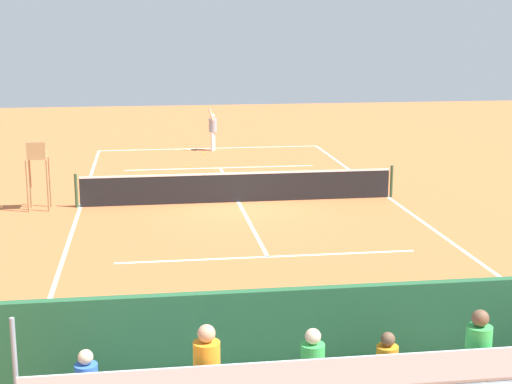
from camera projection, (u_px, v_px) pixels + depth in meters
The scene contains 10 objects.
ground_plane at pixel (238, 202), 25.07m from camera, with size 60.00×60.00×0.00m, color #BC6033.
court_line_markings at pixel (238, 202), 25.10m from camera, with size 10.10×22.20×0.01m.
tennis_net at pixel (238, 187), 24.96m from camera, with size 10.30×0.10×1.07m.
backdrop_wall at pixel (354, 351), 11.32m from camera, with size 18.00×0.16×2.00m, color #235633.
umpire_chair at pixel (38, 168), 23.76m from camera, with size 0.67×0.67×2.14m.
courtside_bench at pixel (437, 352), 12.34m from camera, with size 1.80×0.40×0.93m.
tennis_player at pixel (213, 128), 34.89m from camera, with size 0.47×0.55×1.93m.
tennis_racket at pixel (189, 150), 35.23m from camera, with size 0.54×0.49×0.03m.
tennis_ball_near at pixel (189, 166), 31.24m from camera, with size 0.07×0.07×0.07m, color #CCDB33.
tennis_ball_far at pixel (203, 153), 34.12m from camera, with size 0.07×0.07×0.07m, color #CCDB33.
Camera 1 is at (2.91, 24.25, 5.69)m, focal length 54.58 mm.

